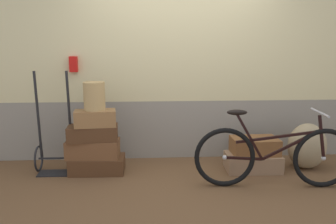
# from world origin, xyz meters

# --- Properties ---
(ground) EXTENTS (9.58, 5.20, 0.06)m
(ground) POSITION_xyz_m (0.00, 0.00, -0.03)
(ground) COLOR brown
(station_building) EXTENTS (7.58, 0.74, 2.59)m
(station_building) POSITION_xyz_m (0.01, 0.85, 1.30)
(station_building) COLOR gray
(station_building) RESTS_ON ground
(suitcase_0) EXTENTS (0.67, 0.38, 0.20)m
(suitcase_0) POSITION_xyz_m (-1.05, 0.24, 0.10)
(suitcase_0) COLOR #4C2D19
(suitcase_0) RESTS_ON ground
(suitcase_1) EXTENTS (0.64, 0.34, 0.22)m
(suitcase_1) POSITION_xyz_m (-1.10, 0.23, 0.31)
(suitcase_1) COLOR brown
(suitcase_1) RESTS_ON suitcase_0
(suitcase_2) EXTENTS (0.61, 0.34, 0.18)m
(suitcase_2) POSITION_xyz_m (-1.09, 0.22, 0.51)
(suitcase_2) COLOR #4C2D19
(suitcase_2) RESTS_ON suitcase_1
(suitcase_3) EXTENTS (0.51, 0.31, 0.19)m
(suitcase_3) POSITION_xyz_m (-1.05, 0.20, 0.69)
(suitcase_3) COLOR olive
(suitcase_3) RESTS_ON suitcase_2
(suitcase_4) EXTENTS (0.68, 0.41, 0.21)m
(suitcase_4) POSITION_xyz_m (0.89, 0.20, 0.10)
(suitcase_4) COLOR #937051
(suitcase_4) RESTS_ON ground
(suitcase_5) EXTENTS (0.57, 0.38, 0.20)m
(suitcase_5) POSITION_xyz_m (0.91, 0.23, 0.31)
(suitcase_5) COLOR brown
(suitcase_5) RESTS_ON suitcase_4
(wicker_basket) EXTENTS (0.25, 0.25, 0.33)m
(wicker_basket) POSITION_xyz_m (-1.06, 0.22, 0.96)
(wicker_basket) COLOR tan
(wicker_basket) RESTS_ON suitcase_3
(luggage_trolley) EXTENTS (0.46, 0.38, 1.25)m
(luggage_trolley) POSITION_xyz_m (-1.57, 0.31, 0.27)
(luggage_trolley) COLOR black
(luggage_trolley) RESTS_ON ground
(burlap_sack) EXTENTS (0.48, 0.41, 0.58)m
(burlap_sack) POSITION_xyz_m (1.59, 0.23, 0.29)
(burlap_sack) COLOR #9E8966
(burlap_sack) RESTS_ON ground
(bicycle) EXTENTS (1.75, 0.46, 0.87)m
(bicycle) POSITION_xyz_m (0.95, -0.32, 0.36)
(bicycle) COLOR black
(bicycle) RESTS_ON ground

